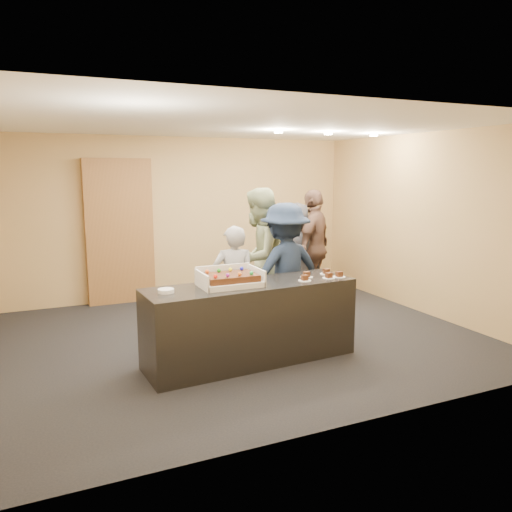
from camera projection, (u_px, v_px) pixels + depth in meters
name	position (u px, v px, depth m)	size (l,w,h in m)	color
room	(239.00, 234.00, 6.28)	(6.04, 6.00, 2.70)	black
serving_counter	(251.00, 323.00, 5.63)	(2.40, 0.70, 0.90)	black
storage_cabinet	(120.00, 232.00, 8.04)	(1.06, 0.15, 2.34)	brown
cake_box	(229.00, 281.00, 5.46)	(0.67, 0.46, 0.20)	white
sheet_cake	(230.00, 277.00, 5.43)	(0.57, 0.39, 0.11)	#3A220D
plate_stack	(166.00, 291.00, 5.13)	(0.17, 0.17, 0.04)	white
slice_a	(305.00, 279.00, 5.69)	(0.15, 0.15, 0.07)	white
slice_b	(307.00, 275.00, 5.88)	(0.15, 0.15, 0.07)	white
slice_c	(329.00, 276.00, 5.82)	(0.15, 0.15, 0.07)	white
slice_d	(326.00, 272.00, 6.05)	(0.15, 0.15, 0.07)	white
slice_e	(339.00, 275.00, 5.88)	(0.15, 0.15, 0.07)	white
person_server_grey	(234.00, 284.00, 6.26)	(0.54, 0.35, 1.48)	#9E9FA3
person_sage_man	(259.00, 258.00, 6.81)	(0.93, 0.73, 1.92)	#A2AE80
person_navy_man	(285.00, 270.00, 6.44)	(1.12, 0.65, 1.74)	#1A2740
person_brown_extra	(314.00, 247.00, 8.00)	(1.09, 0.45, 1.86)	brown
person_dark_suit	(296.00, 254.00, 7.93)	(0.81, 0.53, 1.65)	#25252A
ceiling_spotlights	(328.00, 133.00, 7.15)	(1.72, 0.12, 0.03)	#FFEAC6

